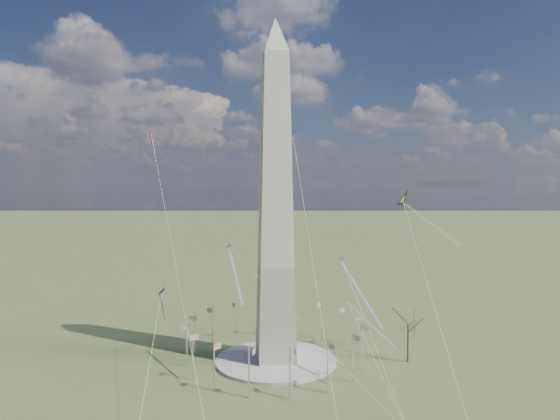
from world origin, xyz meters
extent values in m
plane|color=#496331|center=(0.00, 0.00, 0.00)|extent=(2000.00, 2000.00, 0.00)
cylinder|color=beige|center=(0.00, 0.00, 0.40)|extent=(36.00, 36.00, 0.80)
pyramid|color=beige|center=(0.00, 0.00, 95.80)|extent=(9.90, 9.90, 10.00)
cylinder|color=white|center=(26.00, 0.00, 6.50)|extent=(0.36, 0.36, 13.00)
cube|color=#AB1D16|center=(26.00, 1.30, 11.80)|extent=(2.40, 0.08, 1.50)
cylinder|color=white|center=(24.02, 9.95, 6.50)|extent=(0.36, 0.36, 13.00)
cube|color=#AB1D16|center=(23.52, 11.15, 11.80)|extent=(2.25, 0.99, 1.50)
cylinder|color=white|center=(18.38, 18.38, 6.50)|extent=(0.36, 0.36, 13.00)
cube|color=#AB1D16|center=(17.47, 19.30, 11.80)|extent=(1.75, 1.75, 1.50)
cylinder|color=white|center=(9.95, 24.02, 6.50)|extent=(0.36, 0.36, 13.00)
cube|color=#AB1D16|center=(8.75, 24.52, 11.80)|extent=(0.99, 2.25, 1.50)
cylinder|color=white|center=(0.00, 26.00, 6.50)|extent=(0.36, 0.36, 13.00)
cube|color=#AB1D16|center=(-1.30, 26.00, 11.80)|extent=(0.08, 2.40, 1.50)
cylinder|color=white|center=(-9.95, 24.02, 6.50)|extent=(0.36, 0.36, 13.00)
cube|color=#AB1D16|center=(-11.15, 23.52, 11.80)|extent=(0.99, 2.25, 1.50)
cylinder|color=white|center=(-18.38, 18.38, 6.50)|extent=(0.36, 0.36, 13.00)
cube|color=#AB1D16|center=(-19.30, 17.47, 11.80)|extent=(1.75, 1.75, 1.50)
cylinder|color=white|center=(-24.02, 9.95, 6.50)|extent=(0.36, 0.36, 13.00)
cube|color=#AB1D16|center=(-24.52, 8.75, 11.80)|extent=(2.25, 0.99, 1.50)
cylinder|color=white|center=(-26.00, 0.00, 6.50)|extent=(0.36, 0.36, 13.00)
cube|color=#AB1D16|center=(-26.00, -1.30, 11.80)|extent=(2.40, 0.08, 1.50)
cylinder|color=white|center=(-24.02, -9.95, 6.50)|extent=(0.36, 0.36, 13.00)
cube|color=#AB1D16|center=(-23.52, -11.15, 11.80)|extent=(2.25, 0.99, 1.50)
cylinder|color=white|center=(-18.38, -18.38, 6.50)|extent=(0.36, 0.36, 13.00)
cube|color=#AB1D16|center=(-17.47, -19.30, 11.80)|extent=(1.75, 1.75, 1.50)
cylinder|color=white|center=(-9.95, -24.02, 6.50)|extent=(0.36, 0.36, 13.00)
cube|color=#AB1D16|center=(-8.75, -24.52, 11.80)|extent=(0.99, 2.25, 1.50)
cylinder|color=white|center=(0.00, -26.00, 6.50)|extent=(0.36, 0.36, 13.00)
cube|color=#AB1D16|center=(1.30, -26.00, 11.80)|extent=(0.08, 2.40, 1.50)
cylinder|color=white|center=(9.95, -24.02, 6.50)|extent=(0.36, 0.36, 13.00)
cube|color=#AB1D16|center=(11.15, -23.52, 11.80)|extent=(0.99, 2.25, 1.50)
cylinder|color=white|center=(18.38, -18.38, 6.50)|extent=(0.36, 0.36, 13.00)
cube|color=#AB1D16|center=(19.30, -17.47, 11.80)|extent=(1.75, 1.75, 1.50)
cylinder|color=white|center=(24.02, -9.95, 6.50)|extent=(0.36, 0.36, 13.00)
cube|color=#AB1D16|center=(24.52, -8.75, 11.80)|extent=(2.25, 0.99, 1.50)
cylinder|color=#463C2A|center=(38.88, -5.89, 5.56)|extent=(0.47, 0.47, 11.13)
cube|color=#F3AE0C|center=(48.97, -0.21, 40.62)|extent=(13.20, 11.83, 12.11)
cube|color=#F3AE0C|center=(47.50, -1.86, 40.62)|extent=(13.20, 11.83, 12.11)
cube|color=#481C7E|center=(-33.49, 6.89, 20.77)|extent=(1.90, 3.16, 2.64)
cube|color=#EE4925|center=(-33.49, 6.89, 16.41)|extent=(1.50, 3.21, 9.13)
cube|color=#EE4925|center=(21.15, -15.82, 23.33)|extent=(5.28, 20.95, 13.37)
cube|color=#EE4925|center=(-12.41, -11.32, 28.28)|extent=(3.04, 18.81, 11.84)
cube|color=#EE4925|center=(30.35, 1.66, 9.23)|extent=(11.91, 14.47, 11.38)
cube|color=red|center=(-38.98, 33.56, 70.64)|extent=(1.24, 2.07, 1.78)
cube|color=red|center=(-38.98, 33.56, 68.70)|extent=(0.75, 1.52, 4.07)
cube|color=silver|center=(12.87, 44.38, 71.12)|extent=(1.24, 2.06, 1.80)
cube|color=silver|center=(12.87, 44.38, 69.15)|extent=(0.71, 1.55, 4.13)
camera|label=1|loc=(-19.78, -144.65, 52.83)|focal=32.00mm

